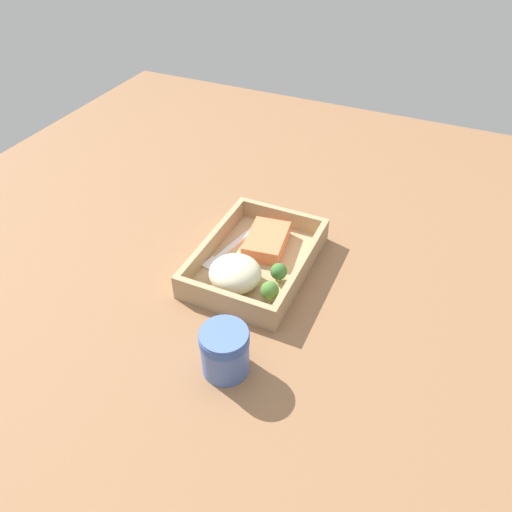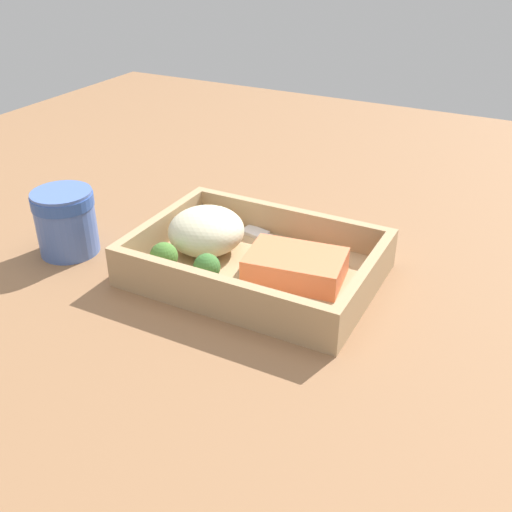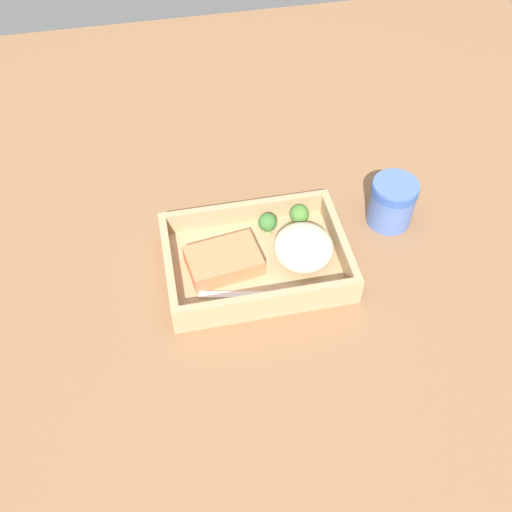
% 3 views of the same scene
% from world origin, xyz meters
% --- Properties ---
extents(ground_plane, '(1.60, 1.60, 0.02)m').
position_xyz_m(ground_plane, '(0.00, 0.00, -0.01)').
color(ground_plane, '#89603F').
extents(takeout_tray, '(0.28, 0.20, 0.01)m').
position_xyz_m(takeout_tray, '(0.00, 0.00, 0.01)').
color(takeout_tray, tan).
rests_on(takeout_tray, ground_plane).
extents(tray_rim, '(0.28, 0.20, 0.04)m').
position_xyz_m(tray_rim, '(0.00, 0.00, 0.03)').
color(tray_rim, tan).
rests_on(tray_rim, takeout_tray).
extents(salmon_fillet, '(0.12, 0.09, 0.03)m').
position_xyz_m(salmon_fillet, '(-0.05, 0.00, 0.03)').
color(salmon_fillet, '#EE784B').
rests_on(salmon_fillet, takeout_tray).
extents(mashed_potatoes, '(0.09, 0.10, 0.05)m').
position_xyz_m(mashed_potatoes, '(0.07, -0.01, 0.04)').
color(mashed_potatoes, beige).
rests_on(mashed_potatoes, takeout_tray).
extents(broccoli_floret_1, '(0.03, 0.03, 0.04)m').
position_xyz_m(broccoli_floret_1, '(0.03, 0.06, 0.03)').
color(broccoli_floret_1, '#81A95A').
rests_on(broccoli_floret_1, takeout_tray).
extents(broccoli_floret_2, '(0.03, 0.03, 0.04)m').
position_xyz_m(broccoli_floret_2, '(0.09, 0.06, 0.04)').
color(broccoli_floret_2, '#84A163').
rests_on(broccoli_floret_2, takeout_tray).
extents(fork, '(0.16, 0.05, 0.00)m').
position_xyz_m(fork, '(-0.01, -0.07, 0.01)').
color(fork, silver).
rests_on(fork, takeout_tray).
extents(paper_cup, '(0.08, 0.08, 0.08)m').
position_xyz_m(paper_cup, '(0.24, 0.06, 0.05)').
color(paper_cup, '#4D6BB5').
rests_on(paper_cup, ground_plane).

